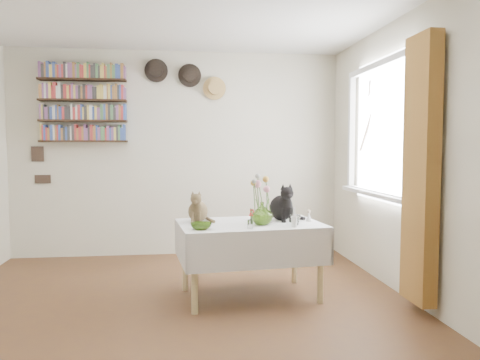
{
  "coord_description": "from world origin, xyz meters",
  "views": [
    {
      "loc": [
        0.03,
        -3.57,
        1.33
      ],
      "look_at": [
        0.53,
        0.37,
        1.05
      ],
      "focal_mm": 35.0,
      "sensor_mm": 36.0,
      "label": 1
    }
  ],
  "objects": [
    {
      "name": "bookshelf_unit",
      "position": [
        -1.1,
        2.16,
        1.84
      ],
      "size": [
        1.0,
        0.16,
        0.91
      ],
      "color": "#301F13",
      "rests_on": "room"
    },
    {
      "name": "flower_vase",
      "position": [
        0.72,
        0.37,
        0.76
      ],
      "size": [
        0.24,
        0.24,
        0.2
      ],
      "primitive_type": "imported",
      "rotation": [
        0.0,
        0.0,
        0.35
      ],
      "color": "#81AD3C",
      "rests_on": "dining_table"
    },
    {
      "name": "drinking_glass",
      "position": [
        1.0,
        0.31,
        0.71
      ],
      "size": [
        0.1,
        0.1,
        0.09
      ],
      "primitive_type": "imported",
      "rotation": [
        0.0,
        0.0,
        0.09
      ],
      "color": "white",
      "rests_on": "dining_table"
    },
    {
      "name": "berry_jar",
      "position": [
        0.59,
        0.18,
        0.75
      ],
      "size": [
        0.05,
        0.05,
        0.19
      ],
      "color": "white",
      "rests_on": "dining_table"
    },
    {
      "name": "porcelain_figurine",
      "position": [
        1.17,
        0.49,
        0.71
      ],
      "size": [
        0.06,
        0.06,
        0.11
      ],
      "color": "white",
      "rests_on": "dining_table"
    },
    {
      "name": "black_cat",
      "position": [
        0.94,
        0.6,
        0.84
      ],
      "size": [
        0.29,
        0.33,
        0.35
      ],
      "primitive_type": null,
      "rotation": [
        0.0,
        0.0,
        0.2
      ],
      "color": "black",
      "rests_on": "dining_table"
    },
    {
      "name": "flower_bouquet",
      "position": [
        0.72,
        0.38,
        1.0
      ],
      "size": [
        0.17,
        0.12,
        0.39
      ],
      "color": "#4C7233",
      "rests_on": "flower_vase"
    },
    {
      "name": "tabby_cat",
      "position": [
        0.18,
        0.6,
        0.81
      ],
      "size": [
        0.24,
        0.28,
        0.29
      ],
      "primitive_type": null,
      "rotation": [
        0.0,
        0.0,
        -0.2
      ],
      "color": "brown",
      "rests_on": "dining_table"
    },
    {
      "name": "dining_table",
      "position": [
        0.63,
        0.47,
        0.5
      ],
      "size": [
        1.32,
        0.93,
        0.66
      ],
      "color": "white",
      "rests_on": "room"
    },
    {
      "name": "candlestick",
      "position": [
        0.97,
        0.22,
        0.72
      ],
      "size": [
        0.05,
        0.05,
        0.17
      ],
      "color": "white",
      "rests_on": "dining_table"
    },
    {
      "name": "green_bowl",
      "position": [
        0.19,
        0.2,
        0.69
      ],
      "size": [
        0.19,
        0.19,
        0.05
      ],
      "primitive_type": "imported",
      "rotation": [
        0.0,
        0.0,
        0.11
      ],
      "color": "#81AD3C",
      "rests_on": "dining_table"
    },
    {
      "name": "wall_hats",
      "position": [
        0.12,
        2.19,
        2.17
      ],
      "size": [
        0.98,
        0.09,
        0.48
      ],
      "color": "black",
      "rests_on": "room"
    },
    {
      "name": "wall_art_plaques",
      "position": [
        -1.63,
        2.23,
        1.12
      ],
      "size": [
        0.21,
        0.02,
        0.44
      ],
      "color": "#38281E",
      "rests_on": "room"
    },
    {
      "name": "window",
      "position": [
        1.97,
        0.8,
        1.4
      ],
      "size": [
        0.12,
        1.52,
        1.32
      ],
      "color": "white",
      "rests_on": "room"
    },
    {
      "name": "curtain",
      "position": [
        1.9,
        -0.12,
        1.15
      ],
      "size": [
        0.12,
        0.38,
        2.1
      ],
      "primitive_type": "cube",
      "color": "brown",
      "rests_on": "room"
    },
    {
      "name": "room",
      "position": [
        0.0,
        0.0,
        1.25
      ],
      "size": [
        4.08,
        4.58,
        2.58
      ],
      "color": "brown",
      "rests_on": "ground"
    }
  ]
}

